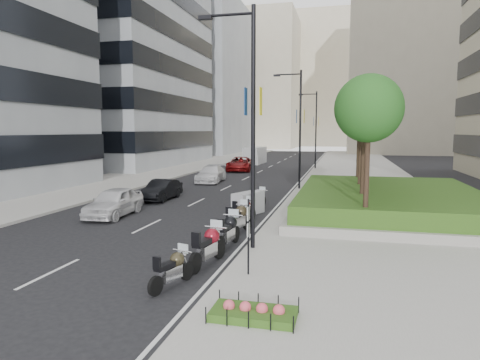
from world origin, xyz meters
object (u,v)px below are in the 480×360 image
(lamp_post_2, at_px, (315,126))
(car_d, at_px, (240,164))
(motorcycle_3, at_px, (238,219))
(motorcycle_4, at_px, (243,211))
(motorcycle_6, at_px, (259,199))
(lamp_post_0, at_px, (249,116))
(motorcycle_0, at_px, (173,269))
(motorcycle_1, at_px, (208,246))
(car_c, at_px, (211,174))
(car_b, at_px, (161,190))
(motorcycle_2, at_px, (228,231))
(lamp_post_1, at_px, (298,124))
(motorcycle_5, at_px, (248,203))
(parking_sign, at_px, (248,233))
(delivery_van, at_px, (255,156))
(car_a, at_px, (114,202))

(lamp_post_2, xyz_separation_m, car_d, (-7.94, -3.79, -4.27))
(motorcycle_3, distance_m, motorcycle_4, 2.24)
(lamp_post_2, distance_m, motorcycle_6, 26.43)
(lamp_post_0, height_order, motorcycle_0, lamp_post_0)
(motorcycle_1, relative_size, car_c, 0.49)
(motorcycle_3, bearing_deg, motorcycle_6, 16.96)
(lamp_post_0, relative_size, motorcycle_1, 3.66)
(lamp_post_0, bearing_deg, car_b, 128.36)
(lamp_post_2, distance_m, motorcycle_2, 34.99)
(lamp_post_1, bearing_deg, motorcycle_5, -98.87)
(car_d, bearing_deg, car_b, -95.60)
(motorcycle_1, distance_m, car_c, 23.49)
(car_b, bearing_deg, lamp_post_0, -51.22)
(motorcycle_3, bearing_deg, lamp_post_2, 12.27)
(motorcycle_6, bearing_deg, motorcycle_3, -167.29)
(motorcycle_1, distance_m, motorcycle_3, 4.65)
(parking_sign, xyz_separation_m, motorcycle_6, (-2.03, 11.99, -0.91))
(lamp_post_2, xyz_separation_m, parking_sign, (0.66, -38.00, -3.61))
(motorcycle_6, bearing_deg, delivery_van, 22.13)
(motorcycle_4, bearing_deg, motorcycle_3, -152.08)
(lamp_post_2, relative_size, motorcycle_1, 3.66)
(motorcycle_1, bearing_deg, delivery_van, 19.22)
(lamp_post_1, relative_size, lamp_post_2, 1.00)
(motorcycle_0, xyz_separation_m, motorcycle_3, (0.27, 6.83, 0.12))
(motorcycle_2, xyz_separation_m, motorcycle_3, (-0.17, 2.32, 0.01))
(motorcycle_1, bearing_deg, car_b, 39.79)
(motorcycle_5, bearing_deg, lamp_post_2, 20.15)
(lamp_post_0, height_order, car_b, lamp_post_0)
(car_d, relative_size, delivery_van, 1.05)
(motorcycle_1, relative_size, delivery_van, 0.45)
(lamp_post_1, height_order, motorcycle_0, lamp_post_1)
(lamp_post_1, xyz_separation_m, car_b, (-8.20, -6.64, -4.40))
(parking_sign, distance_m, car_d, 35.28)
(delivery_van, bearing_deg, lamp_post_0, -75.26)
(delivery_van, bearing_deg, car_d, -83.49)
(motorcycle_5, bearing_deg, car_c, 48.70)
(motorcycle_2, bearing_deg, car_b, 41.39)
(car_c, bearing_deg, motorcycle_2, -74.69)
(lamp_post_2, height_order, car_a, lamp_post_2)
(motorcycle_4, bearing_deg, delivery_van, 31.37)
(car_b, distance_m, car_d, 20.84)
(motorcycle_4, bearing_deg, motorcycle_6, 20.71)
(motorcycle_0, relative_size, delivery_van, 0.36)
(lamp_post_0, xyz_separation_m, motorcycle_2, (-0.89, 0.31, -4.42))
(motorcycle_3, bearing_deg, lamp_post_1, 9.94)
(motorcycle_0, height_order, motorcycle_1, motorcycle_1)
(motorcycle_3, distance_m, car_c, 19.06)
(motorcycle_6, bearing_deg, car_c, 39.92)
(motorcycle_0, bearing_deg, motorcycle_6, 15.91)
(motorcycle_6, distance_m, car_b, 6.97)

